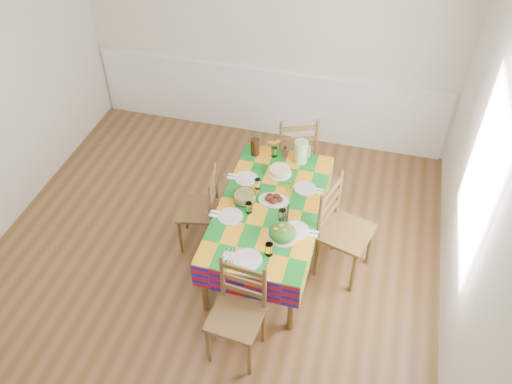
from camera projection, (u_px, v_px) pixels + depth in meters
room at (195, 169)px, 4.46m from camera, size 4.58×5.08×2.78m
wainscot at (267, 100)px, 6.82m from camera, size 4.41×0.06×0.92m
window_right at (481, 177)px, 4.15m from camera, size 0.00×1.40×1.40m
dining_table at (270, 211)px, 5.15m from camera, size 0.95×1.77×0.69m
setting_near_head at (255, 256)px, 4.60m from camera, size 0.41×0.28×0.12m
setting_left_near at (237, 213)px, 4.98m from camera, size 0.43×0.25×0.11m
setting_left_far at (250, 180)px, 5.33m from camera, size 0.42×0.25×0.11m
setting_right_near at (291, 225)px, 4.87m from camera, size 0.45×0.26×0.12m
setting_right_far at (300, 189)px, 5.24m from camera, size 0.41×0.23×0.10m
meat_platter at (274, 199)px, 5.13m from camera, size 0.30×0.21×0.06m
salad_platter at (282, 233)px, 4.77m from camera, size 0.28×0.28×0.12m
pasta_bowl at (245, 197)px, 5.13m from camera, size 0.22×0.22×0.08m
cake at (280, 171)px, 5.42m from camera, size 0.24×0.24×0.07m
serving_utensils at (284, 215)px, 4.99m from camera, size 0.14×0.32×0.01m
flower_vase at (274, 150)px, 5.60m from camera, size 0.13×0.11×0.21m
hot_sauce at (285, 152)px, 5.60m from camera, size 0.03×0.03×0.13m
green_pitcher at (301, 152)px, 5.51m from camera, size 0.14×0.14×0.24m
tea_pitcher at (255, 147)px, 5.62m from camera, size 0.09×0.09×0.19m
name_card at (243, 274)px, 4.47m from camera, size 0.06×0.02×0.01m
chair_near at (238, 314)px, 4.44m from camera, size 0.46×0.44×0.96m
chair_far at (295, 152)px, 6.02m from camera, size 0.57×0.56×1.01m
chair_left at (201, 209)px, 5.40m from camera, size 0.46×0.48×0.92m
chair_right at (342, 230)px, 5.08m from camera, size 0.56×0.57×1.06m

